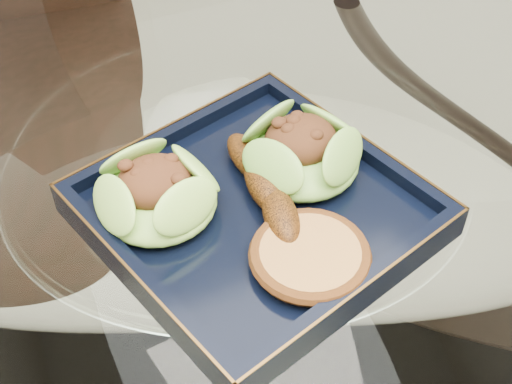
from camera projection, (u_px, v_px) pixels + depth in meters
name	position (u px, v px, depth m)	size (l,w,h in m)	color
dining_table	(240.00, 299.00, 0.81)	(1.13, 1.13, 0.77)	white
dining_chair	(58.00, 156.00, 1.13)	(0.43, 0.43, 0.88)	black
navy_plate	(256.00, 215.00, 0.66)	(0.27, 0.27, 0.02)	black
lettuce_wrap_left	(157.00, 196.00, 0.64)	(0.11, 0.11, 0.04)	#6CA830
lettuce_wrap_right	(302.00, 154.00, 0.67)	(0.11, 0.11, 0.04)	#4E8F29
roasted_plantain	(265.00, 186.00, 0.65)	(0.15, 0.03, 0.03)	#572C09
crumb_patty	(310.00, 257.00, 0.60)	(0.09, 0.09, 0.02)	#B9863D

